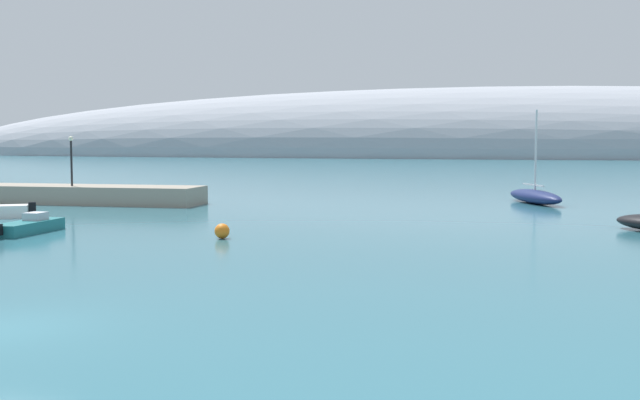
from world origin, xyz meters
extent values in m
plane|color=#2D6675|center=(0.00, 0.00, 0.00)|extent=(600.00, 600.00, 0.00)
cube|color=gray|center=(-23.72, 33.67, 0.69)|extent=(24.88, 5.95, 1.37)
ellipsoid|color=#999EA8|center=(-11.21, 218.66, 0.00)|extent=(383.63, 60.77, 42.63)
ellipsoid|color=navy|center=(12.36, 43.73, 0.52)|extent=(5.17, 8.31, 1.05)
cylinder|color=silver|center=(12.36, 43.73, 4.08)|extent=(0.15, 0.15, 6.07)
cube|color=silver|center=(12.21, 44.07, 1.40)|extent=(1.64, 3.43, 0.10)
cube|color=#1E6B70|center=(-12.48, 16.86, 0.31)|extent=(1.77, 4.59, 0.62)
cube|color=#B2B7C1|center=(-12.52, 17.54, 0.82)|extent=(0.95, 1.14, 0.40)
cube|color=black|center=(-17.69, 24.01, 0.59)|extent=(0.57, 0.55, 0.71)
sphere|color=orange|center=(-2.02, 17.72, 0.37)|extent=(0.74, 0.74, 0.74)
cylinder|color=black|center=(-21.08, 33.08, 3.07)|extent=(0.16, 0.16, 3.40)
sphere|color=#EAEACC|center=(-21.08, 33.08, 4.95)|extent=(0.36, 0.36, 0.36)
camera|label=1|loc=(12.81, -15.64, 4.70)|focal=42.12mm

